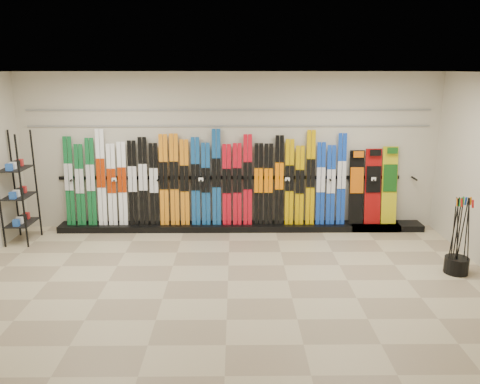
{
  "coord_description": "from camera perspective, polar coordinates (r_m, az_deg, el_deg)",
  "views": [
    {
      "loc": [
        0.12,
        -6.37,
        3.05
      ],
      "look_at": [
        0.19,
        1.0,
        1.1
      ],
      "focal_mm": 35.0,
      "sensor_mm": 36.0,
      "label": 1
    }
  ],
  "objects": [
    {
      "name": "ceiling",
      "position": [
        6.37,
        -1.66,
        14.36
      ],
      "size": [
        8.0,
        8.0,
        0.0
      ],
      "primitive_type": "plane",
      "rotation": [
        3.14,
        0.0,
        0.0
      ],
      "color": "silver",
      "rests_on": "back_wall"
    },
    {
      "name": "skis",
      "position": [
        8.95,
        -4.22,
        1.2
      ],
      "size": [
        5.37,
        0.21,
        1.84
      ],
      "color": "#105E2B",
      "rests_on": "ski_rack_base"
    },
    {
      "name": "pole_bin",
      "position": [
        7.99,
        24.86,
        -8.1
      ],
      "size": [
        0.36,
        0.36,
        0.25
      ],
      "primitive_type": "cylinder",
      "color": "black",
      "rests_on": "floor"
    },
    {
      "name": "snowboards",
      "position": [
        9.38,
        15.95,
        0.66
      ],
      "size": [
        0.93,
        0.23,
        1.49
      ],
      "color": "black",
      "rests_on": "ski_rack_base"
    },
    {
      "name": "slatwall_rail_0",
      "position": [
        8.91,
        -1.32,
        8.06
      ],
      "size": [
        7.6,
        0.02,
        0.03
      ],
      "primitive_type": "cube",
      "color": "gray",
      "rests_on": "back_wall"
    },
    {
      "name": "ski_poles",
      "position": [
        7.81,
        25.16,
        -4.85
      ],
      "size": [
        0.34,
        0.23,
        1.18
      ],
      "color": "black",
      "rests_on": "pole_bin"
    },
    {
      "name": "back_wall",
      "position": [
        9.0,
        -1.3,
        4.91
      ],
      "size": [
        8.0,
        0.0,
        8.0
      ],
      "primitive_type": "plane",
      "rotation": [
        1.57,
        0.0,
        0.0
      ],
      "color": "beige",
      "rests_on": "floor"
    },
    {
      "name": "slatwall_rail_1",
      "position": [
        8.88,
        -1.33,
        9.98
      ],
      "size": [
        7.6,
        0.02,
        0.03
      ],
      "primitive_type": "cube",
      "color": "gray",
      "rests_on": "back_wall"
    },
    {
      "name": "floor",
      "position": [
        7.06,
        -1.48,
        -10.77
      ],
      "size": [
        8.0,
        8.0,
        0.0
      ],
      "primitive_type": "plane",
      "color": "gray",
      "rests_on": "ground"
    },
    {
      "name": "ski_rack_base",
      "position": [
        9.15,
        0.15,
        -4.24
      ],
      "size": [
        8.0,
        0.4,
        0.12
      ],
      "primitive_type": "cube",
      "color": "black",
      "rests_on": "floor"
    },
    {
      "name": "accessory_rack",
      "position": [
        9.18,
        -25.45,
        0.44
      ],
      "size": [
        0.4,
        0.6,
        1.99
      ],
      "primitive_type": "cube",
      "color": "black",
      "rests_on": "floor"
    }
  ]
}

